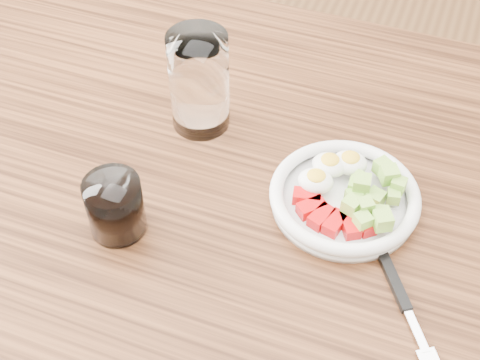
% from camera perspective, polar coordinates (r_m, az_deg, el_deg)
% --- Properties ---
extents(dining_table, '(1.50, 0.90, 0.77)m').
position_cam_1_polar(dining_table, '(0.93, 0.36, -6.00)').
color(dining_table, brown).
rests_on(dining_table, ground).
extents(bowl, '(0.19, 0.19, 0.05)m').
position_cam_1_polar(bowl, '(0.85, 8.93, -1.28)').
color(bowl, white).
rests_on(bowl, dining_table).
extents(fork, '(0.11, 0.17, 0.01)m').
position_cam_1_polar(fork, '(0.79, 13.57, -9.63)').
color(fork, black).
rests_on(fork, dining_table).
extents(water_glass, '(0.08, 0.08, 0.15)m').
position_cam_1_polar(water_glass, '(0.92, -3.51, 8.36)').
color(water_glass, white).
rests_on(water_glass, dining_table).
extents(coffee_glass, '(0.07, 0.07, 0.08)m').
position_cam_1_polar(coffee_glass, '(0.81, -10.61, -2.26)').
color(coffee_glass, white).
rests_on(coffee_glass, dining_table).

